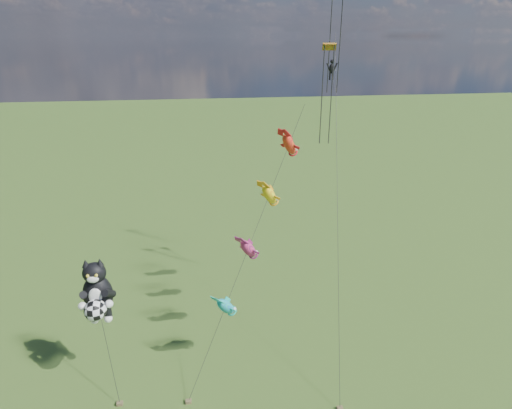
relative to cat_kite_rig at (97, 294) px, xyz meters
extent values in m
plane|color=#214210|center=(-3.84, -0.78, -7.25)|extent=(300.00, 300.00, 0.00)
cube|color=brown|center=(1.04, -2.53, -7.14)|extent=(0.40, 0.30, 0.22)
cylinder|color=black|center=(0.52, -1.26, -4.38)|extent=(1.08, 2.58, 5.45)
ellipsoid|color=black|center=(0.00, 0.28, -0.23)|extent=(2.40, 2.19, 2.86)
ellipsoid|color=black|center=(0.00, 0.19, 1.47)|extent=(1.90, 1.82, 1.45)
cone|color=black|center=(-0.45, 0.19, 2.22)|extent=(0.64, 0.64, 0.54)
cone|color=black|center=(0.44, 0.19, 2.22)|extent=(0.64, 0.64, 0.54)
ellipsoid|color=white|center=(0.00, -0.39, 1.33)|extent=(0.83, 0.61, 0.52)
ellipsoid|color=white|center=(0.00, -0.39, 0.04)|extent=(0.96, 0.63, 1.18)
sphere|color=gold|center=(-0.27, -0.45, 1.63)|extent=(0.21, 0.21, 0.21)
sphere|color=gold|center=(0.27, -0.45, 1.63)|extent=(0.21, 0.21, 0.21)
sphere|color=white|center=(-0.85, -0.66, -0.45)|extent=(0.54, 0.54, 0.54)
sphere|color=white|center=(0.85, -0.66, -0.45)|extent=(0.54, 0.54, 0.54)
sphere|color=white|center=(-0.45, 0.15, -2.15)|extent=(0.57, 0.57, 0.57)
sphere|color=white|center=(0.44, 0.15, -2.15)|extent=(0.57, 0.57, 0.57)
sphere|color=white|center=(0.00, -0.92, -0.68)|extent=(1.44, 1.44, 1.44)
cube|color=brown|center=(5.63, -3.02, -7.14)|extent=(0.40, 0.30, 0.22)
cylinder|color=black|center=(10.82, 2.94, 1.85)|extent=(10.42, 11.96, 17.92)
ellipsoid|color=#197DBF|center=(8.54, 0.32, -2.09)|extent=(2.06, 2.19, 2.34)
ellipsoid|color=#D8336E|center=(10.48, 2.54, 1.26)|extent=(2.06, 2.19, 2.34)
ellipsoid|color=yellow|center=(12.42, 4.77, 4.60)|extent=(2.06, 2.19, 2.34)
ellipsoid|color=#E54919|center=(14.35, 6.99, 7.94)|extent=(2.06, 2.19, 2.34)
cube|color=brown|center=(15.60, -5.06, -7.14)|extent=(0.40, 0.30, 0.22)
cylinder|color=black|center=(17.34, 3.29, 4.51)|extent=(3.51, 16.74, 23.24)
cube|color=#309022|center=(17.74, 8.78, 15.15)|extent=(1.17, 0.83, 0.57)
cylinder|color=black|center=(17.36, 8.78, 11.23)|extent=(0.08, 0.08, 7.84)
cylinder|color=black|center=(18.11, 8.78, 11.23)|extent=(0.08, 0.08, 7.84)
cylinder|color=black|center=(18.65, 11.65, 15.84)|extent=(0.08, 0.08, 9.41)
cylinder|color=black|center=(19.50, 11.65, 15.84)|extent=(0.08, 0.08, 9.41)
camera|label=1|loc=(7.00, -25.47, 15.91)|focal=30.00mm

